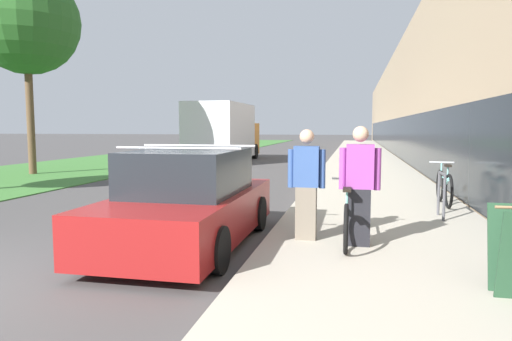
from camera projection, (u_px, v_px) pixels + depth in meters
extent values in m
cube|color=#B2AA99|center=(364.00, 160.00, 24.25)|extent=(3.66, 70.00, 0.15)
cube|color=tan|center=(469.00, 104.00, 30.28)|extent=(10.00, 70.00, 6.69)
cube|color=#1E2328|center=(391.00, 136.00, 31.52)|extent=(0.10, 63.00, 2.20)
cube|color=#3D7533|center=(169.00, 154.00, 30.83)|extent=(7.65, 70.00, 0.03)
torus|color=black|center=(348.00, 208.00, 7.55)|extent=(0.06, 0.67, 0.67)
torus|color=black|center=(346.00, 229.00, 5.98)|extent=(0.06, 0.67, 0.67)
cylinder|color=#7AD1C6|center=(347.00, 204.00, 6.74)|extent=(0.04, 1.37, 0.04)
cylinder|color=#7AD1C6|center=(347.00, 214.00, 6.44)|extent=(0.04, 0.82, 0.31)
cylinder|color=#7AD1C6|center=(347.00, 200.00, 6.23)|extent=(0.03, 0.03, 0.28)
cube|color=black|center=(347.00, 189.00, 6.21)|extent=(0.11, 0.22, 0.05)
cylinder|color=#7AD1C6|center=(348.00, 188.00, 7.39)|extent=(0.03, 0.03, 0.29)
cylinder|color=silver|center=(348.00, 179.00, 7.38)|extent=(0.52, 0.03, 0.03)
cube|color=black|center=(359.00, 217.00, 6.44)|extent=(0.31, 0.22, 0.81)
cube|color=#933D93|center=(360.00, 166.00, 6.37)|extent=(0.38, 0.22, 0.62)
cylinder|color=#933D93|center=(343.00, 168.00, 6.42)|extent=(0.10, 0.10, 0.59)
cylinder|color=#933D93|center=(377.00, 169.00, 6.32)|extent=(0.10, 0.10, 0.59)
sphere|color=tan|center=(361.00, 134.00, 6.33)|extent=(0.22, 0.22, 0.22)
cube|color=#756B5B|center=(306.00, 213.00, 6.80)|extent=(0.30, 0.22, 0.79)
cube|color=#33518E|center=(307.00, 166.00, 6.73)|extent=(0.37, 0.22, 0.60)
cylinder|color=#33518E|center=(291.00, 168.00, 6.78)|extent=(0.09, 0.09, 0.57)
cylinder|color=#33518E|center=(322.00, 169.00, 6.69)|extent=(0.09, 0.09, 0.57)
sphere|color=tan|center=(307.00, 137.00, 6.69)|extent=(0.21, 0.21, 0.21)
cylinder|color=#4C4C51|center=(444.00, 198.00, 8.12)|extent=(0.05, 0.05, 0.82)
cylinder|color=#4C4C51|center=(439.00, 194.00, 8.65)|extent=(0.05, 0.05, 0.82)
cylinder|color=#4C4C51|center=(442.00, 174.00, 8.35)|extent=(0.05, 0.55, 0.05)
torus|color=black|center=(440.00, 185.00, 10.28)|extent=(0.06, 0.72, 0.72)
torus|color=black|center=(449.00, 191.00, 9.34)|extent=(0.06, 0.72, 0.72)
cylinder|color=#7AD1C6|center=(445.00, 178.00, 9.79)|extent=(0.04, 0.83, 0.04)
cylinder|color=#7AD1C6|center=(446.00, 184.00, 9.61)|extent=(0.04, 0.50, 0.33)
cylinder|color=#7AD1C6|center=(448.00, 173.00, 9.47)|extent=(0.03, 0.03, 0.30)
cube|color=black|center=(448.00, 166.00, 9.46)|extent=(0.11, 0.22, 0.05)
cylinder|color=#7AD1C6|center=(441.00, 169.00, 10.17)|extent=(0.03, 0.03, 0.31)
cylinder|color=silver|center=(442.00, 162.00, 10.16)|extent=(0.52, 0.03, 0.03)
cube|color=maroon|center=(189.00, 214.00, 6.99)|extent=(1.75, 4.09, 0.67)
cube|color=#1E2328|center=(189.00, 171.00, 6.93)|extent=(1.50, 2.05, 0.65)
cylinder|color=silver|center=(198.00, 146.00, 7.33)|extent=(1.87, 0.04, 0.04)
cylinder|color=silver|center=(177.00, 148.00, 6.45)|extent=(1.87, 0.04, 0.04)
cylinder|color=black|center=(171.00, 210.00, 8.37)|extent=(0.22, 0.60, 0.60)
cylinder|color=black|center=(257.00, 213.00, 8.03)|extent=(0.22, 0.60, 0.60)
cylinder|color=black|center=(98.00, 243.00, 5.98)|extent=(0.22, 0.60, 0.60)
cylinder|color=black|center=(216.00, 250.00, 5.64)|extent=(0.22, 0.60, 0.60)
cube|color=orange|center=(238.00, 139.00, 27.13)|extent=(2.26, 1.77, 1.82)
cube|color=silver|center=(221.00, 131.00, 23.63)|extent=(2.46, 5.32, 2.81)
cylinder|color=black|center=(217.00, 151.00, 26.99)|extent=(0.28, 0.84, 0.84)
cylinder|color=black|center=(255.00, 151.00, 26.51)|extent=(0.28, 0.84, 0.84)
cylinder|color=black|center=(193.00, 155.00, 22.95)|extent=(0.28, 0.84, 0.84)
cylinder|color=black|center=(237.00, 156.00, 22.47)|extent=(0.28, 0.84, 0.84)
cylinder|color=brown|center=(30.00, 117.00, 17.38)|extent=(0.28, 0.28, 4.39)
sphere|color=#285B23|center=(26.00, 22.00, 17.05)|extent=(3.91, 3.91, 3.91)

